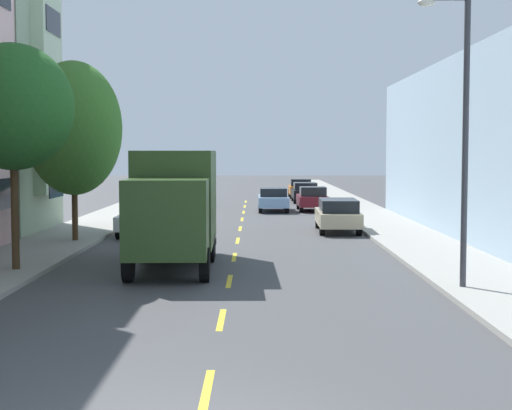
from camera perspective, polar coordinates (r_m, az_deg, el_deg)
The scene contains 15 objects.
ground_plane at distance 39.75m, azimuth -0.88°, elevation -1.31°, with size 160.00×160.00×0.00m, color #424244.
sidewalk_left at distance 38.55m, azimuth -11.55°, elevation -1.45°, with size 3.20×120.00×0.14m, color #99968E.
sidewalk_right at distance 38.27m, azimuth 9.76°, elevation -1.46°, with size 3.20×120.00×0.14m, color #99968E.
lane_centerline_dashes at distance 34.27m, azimuth -1.05°, elevation -2.14°, with size 0.14×47.20×0.01m.
street_tree_second at distance 24.10m, azimuth -17.18°, elevation 6.86°, with size 3.56×3.56×6.66m.
street_tree_third at distance 31.41m, azimuth -13.01°, elevation 5.50°, with size 3.78×3.78×7.03m.
street_lamp at distance 20.62m, azimuth 14.93°, elevation 6.07°, with size 1.35×0.28×7.49m.
delivery_box_truck at distance 24.59m, azimuth -5.76°, elevation 0.17°, with size 2.54×7.20×3.65m.
parked_sedan_black at distance 55.88m, azimuth 3.81°, elevation 0.96°, with size 1.80×4.50×1.43m.
parked_wagon_champagne at distance 35.34m, azimuth 6.21°, elevation -0.68°, with size 1.92×4.74×1.50m.
parked_wagon_teal at distance 52.18m, azimuth -5.41°, elevation 0.80°, with size 1.88×4.72×1.50m.
parked_hatchback_orange at distance 61.35m, azimuth 3.46°, elevation 1.23°, with size 1.75×4.01×1.50m.
parked_sedan_white at distance 34.44m, azimuth -8.11°, elevation -0.91°, with size 1.87×4.53×1.43m.
parked_hatchback_burgundy at distance 47.74m, azimuth 4.35°, elevation 0.46°, with size 1.76×4.01×1.50m.
moving_sky_sedan at distance 47.43m, azimuth 1.47°, elevation 0.44°, with size 1.80×4.50×1.43m.
Camera 1 is at (0.75, -9.58, 3.61)m, focal length 54.63 mm.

